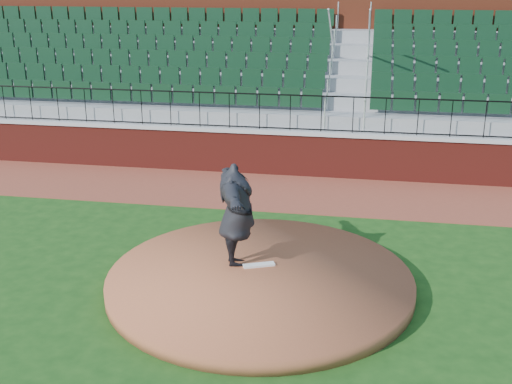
# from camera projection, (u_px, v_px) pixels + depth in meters

# --- Properties ---
(ground) EXTENTS (90.00, 90.00, 0.00)m
(ground) POSITION_uv_depth(u_px,v_px,m) (242.00, 283.00, 11.90)
(ground) COLOR #173F12
(ground) RESTS_ON ground
(warning_track) EXTENTS (34.00, 3.20, 0.01)m
(warning_track) POSITION_uv_depth(u_px,v_px,m) (282.00, 191.00, 16.93)
(warning_track) COLOR brown
(warning_track) RESTS_ON ground
(field_wall) EXTENTS (34.00, 0.35, 1.20)m
(field_wall) POSITION_uv_depth(u_px,v_px,m) (289.00, 154.00, 18.23)
(field_wall) COLOR maroon
(field_wall) RESTS_ON ground
(wall_cap) EXTENTS (34.00, 0.45, 0.10)m
(wall_cap) POSITION_uv_depth(u_px,v_px,m) (290.00, 132.00, 18.02)
(wall_cap) COLOR #B7B7B7
(wall_cap) RESTS_ON field_wall
(wall_railing) EXTENTS (34.00, 0.05, 1.00)m
(wall_railing) POSITION_uv_depth(u_px,v_px,m) (290.00, 113.00, 17.84)
(wall_railing) COLOR black
(wall_railing) RESTS_ON wall_cap
(seating_stands) EXTENTS (34.00, 5.10, 4.60)m
(seating_stands) POSITION_uv_depth(u_px,v_px,m) (301.00, 80.00, 20.22)
(seating_stands) COLOR gray
(seating_stands) RESTS_ON ground
(concourse_wall) EXTENTS (34.00, 0.50, 5.50)m
(concourse_wall) POSITION_uv_depth(u_px,v_px,m) (310.00, 55.00, 22.69)
(concourse_wall) COLOR maroon
(concourse_wall) RESTS_ON ground
(pitchers_mound) EXTENTS (5.61, 5.61, 0.25)m
(pitchers_mound) POSITION_uv_depth(u_px,v_px,m) (260.00, 280.00, 11.74)
(pitchers_mound) COLOR brown
(pitchers_mound) RESTS_ON ground
(pitching_rubber) EXTENTS (0.61, 0.37, 0.04)m
(pitching_rubber) POSITION_uv_depth(u_px,v_px,m) (259.00, 265.00, 12.03)
(pitching_rubber) COLOR white
(pitching_rubber) RESTS_ON pitchers_mound
(pitcher) EXTENTS (1.35, 2.54, 1.99)m
(pitcher) POSITION_uv_depth(u_px,v_px,m) (237.00, 215.00, 11.80)
(pitcher) COLOR black
(pitcher) RESTS_ON pitchers_mound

